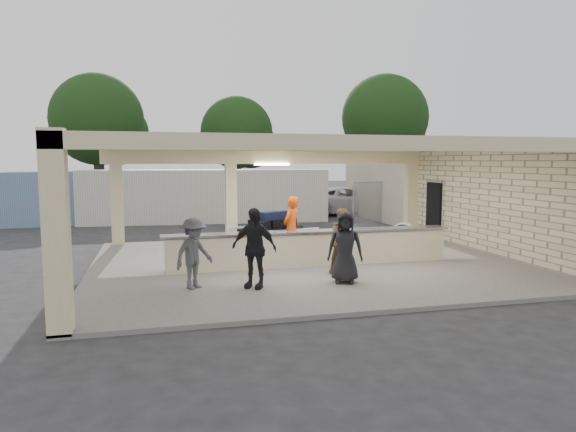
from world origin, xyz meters
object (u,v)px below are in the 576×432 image
object	(u,v)px
baggage_counter	(311,248)
baggage_handler	(291,228)
passenger_b	(254,248)
passenger_d	(345,247)
luggage_cart	(273,232)
drum_fan	(404,235)
passenger_a	(344,241)
passenger_c	(194,253)
car_dark	(319,198)
container_white	(206,196)
car_white_a	(346,201)
car_white_b	(448,199)

from	to	relation	value
baggage_counter	baggage_handler	xyz separation A→B (m)	(-0.35, 0.87, 0.46)
passenger_b	passenger_d	xyz separation A→B (m)	(2.20, -0.07, -0.06)
luggage_cart	drum_fan	size ratio (longest dim) A/B	2.89
luggage_cart	passenger_a	xyz separation A→B (m)	(1.26, -2.80, 0.10)
passenger_c	car_dark	size ratio (longest dim) A/B	0.34
baggage_counter	drum_fan	distance (m)	3.93
luggage_cart	container_white	size ratio (longest dim) A/B	0.22
passenger_a	passenger_b	distance (m)	2.70
passenger_a	passenger_b	bearing A→B (deg)	-156.10
passenger_b	car_dark	xyz separation A→B (m)	(7.37, 17.97, -0.23)
passenger_a	car_white_a	size ratio (longest dim) A/B	0.31
baggage_handler	passenger_c	world-z (taller)	baggage_handler
luggage_cart	car_white_b	size ratio (longest dim) A/B	0.55
luggage_cart	car_dark	distance (m)	15.49
baggage_counter	passenger_a	xyz separation A→B (m)	(0.52, -1.18, 0.36)
passenger_c	passenger_d	xyz separation A→B (m)	(3.54, -0.32, 0.04)
baggage_counter	passenger_d	distance (m)	2.21
car_white_a	car_white_b	size ratio (longest dim) A/B	1.12
passenger_b	drum_fan	bearing A→B (deg)	66.92
baggage_handler	passenger_d	bearing A→B (deg)	54.10
passenger_a	baggage_counter	bearing A→B (deg)	117.64
passenger_c	luggage_cart	bearing A→B (deg)	14.05
car_white_a	baggage_handler	bearing A→B (deg)	148.28
car_white_a	drum_fan	bearing A→B (deg)	163.36
drum_fan	car_white_a	xyz separation A→B (m)	(2.59, 12.10, 0.19)
passenger_a	passenger_c	bearing A→B (deg)	-166.31
passenger_b	passenger_d	world-z (taller)	passenger_b
drum_fan	passenger_c	bearing A→B (deg)	-113.11
passenger_a	passenger_d	world-z (taller)	passenger_d
car_white_a	container_white	bearing A→B (deg)	96.46
car_white_b	container_white	xyz separation A→B (m)	(-14.30, -1.28, 0.52)
car_dark	passenger_d	bearing A→B (deg)	172.85
luggage_cart	car_white_b	world-z (taller)	car_white_b
luggage_cart	passenger_b	distance (m)	3.94
car_white_a	baggage_counter	bearing A→B (deg)	150.98
luggage_cart	baggage_handler	world-z (taller)	baggage_handler
car_white_b	passenger_a	bearing A→B (deg)	139.50
passenger_d	car_dark	distance (m)	18.76
car_white_b	passenger_d	bearing A→B (deg)	140.57
baggage_counter	baggage_handler	bearing A→B (deg)	111.87
container_white	passenger_b	bearing A→B (deg)	-86.36
luggage_cart	baggage_handler	xyz separation A→B (m)	(0.40, -0.76, 0.19)
drum_fan	baggage_handler	size ratio (longest dim) A/B	0.49
car_white_a	car_white_b	xyz separation A→B (m)	(6.31, -0.27, -0.01)
drum_fan	passenger_c	xyz separation A→B (m)	(-6.97, -3.39, 0.33)
baggage_counter	luggage_cart	distance (m)	1.81
drum_fan	passenger_d	size ratio (longest dim) A/B	0.53
drum_fan	passenger_a	bearing A→B (deg)	-97.74
baggage_handler	car_dark	world-z (taller)	baggage_handler
baggage_counter	passenger_b	bearing A→B (deg)	-133.81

